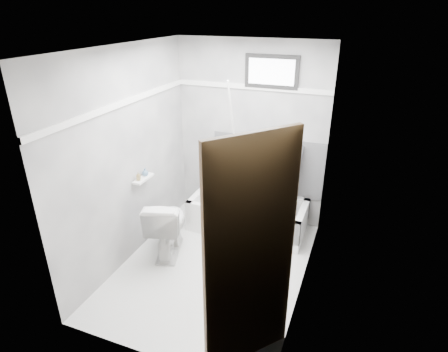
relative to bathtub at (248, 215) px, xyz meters
The scene contains 19 objects.
floor 0.96m from the bathtub, 97.00° to the right, with size 2.60×2.60×0.00m, color white.
ceiling 2.38m from the bathtub, 97.00° to the right, with size 2.60×2.60×0.00m, color silver.
wall_back 1.06m from the bathtub, 107.14° to the left, with size 2.00×0.02×2.40m, color slate.
wall_front 2.44m from the bathtub, 92.93° to the right, with size 2.00×0.02×2.40m, color slate.
wall_left 1.76m from the bathtub, 140.15° to the right, with size 0.02×2.60×2.40m, color slate.
wall_right 1.62m from the bathtub, 46.39° to the right, with size 0.02×2.60×2.40m, color slate.
bathtub is the anchor object (origin of this frame).
office_chair 0.50m from the bathtub, 10.65° to the left, with size 0.61×0.61×1.06m, color slate, non-canonical shape.
toilet 1.13m from the bathtub, 131.17° to the right, with size 0.42×0.74×0.73m, color white.
door 2.50m from the bathtub, 68.60° to the right, with size 0.78×0.78×2.00m, color brown, non-canonical shape.
window 1.85m from the bathtub, 69.05° to the left, with size 0.66×0.04×0.40m, color black, non-canonical shape.
backerboard 0.70m from the bathtub, 69.32° to the left, with size 1.50×0.02×0.78m, color #4C4C4F.
trim_back 1.65m from the bathtub, 107.73° to the left, with size 2.00×0.02×0.06m, color white.
trim_left 2.16m from the bathtub, 139.82° to the right, with size 0.02×2.60×0.06m, color white.
pole 0.88m from the bathtub, 150.52° to the left, with size 0.02×0.02×1.95m, color silver.
shelf 1.48m from the bathtub, 143.12° to the right, with size 0.10×0.32×0.03m, color white.
soap_bottle_a 1.56m from the bathtub, 140.68° to the right, with size 0.04×0.04×0.10m, color olive.
soap_bottle_b 1.48m from the bathtub, 145.54° to the right, with size 0.08×0.08×0.10m, color slate.
faucet 0.57m from the bathtub, 132.73° to the left, with size 0.26×0.10×0.16m, color silver, non-canonical shape.
Camera 1 is at (1.38, -3.20, 2.73)m, focal length 30.00 mm.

